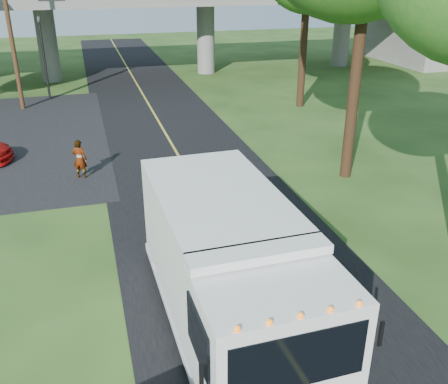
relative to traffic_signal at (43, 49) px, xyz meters
name	(u,v)px	position (x,y,z in m)	size (l,w,h in m)	color
ground	(291,351)	(6.00, -26.00, -3.20)	(120.00, 120.00, 0.00)	#284217
road	(194,182)	(6.00, -16.00, -3.19)	(7.00, 90.00, 0.02)	black
lane_line	(194,182)	(6.00, -16.00, -3.17)	(0.12, 90.00, 0.01)	gold
overpass	(128,16)	(6.00, 6.00, 1.36)	(54.00, 10.00, 7.30)	slate
traffic_signal	(43,49)	(0.00, 0.00, 0.00)	(0.18, 0.22, 5.20)	black
utility_pole	(10,30)	(-1.50, -2.00, 1.40)	(1.60, 0.26, 9.00)	#472D19
step_van	(229,266)	(4.88, -24.84, -1.46)	(2.99, 7.69, 3.20)	white
pedestrian	(80,159)	(1.69, -14.25, -2.39)	(0.59, 0.39, 1.63)	gray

